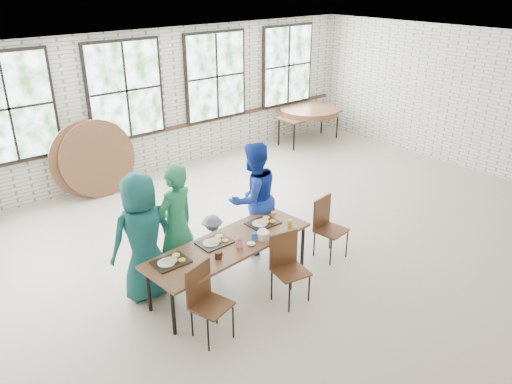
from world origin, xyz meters
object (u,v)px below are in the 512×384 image
Objects in this scene: dining_table at (230,246)px; chair_near_right at (287,261)px; chair_near_left at (205,296)px; storage_table at (309,115)px.

chair_near_right reaches higher than dining_table.
chair_near_left is at bearing -172.54° from chair_near_right.
chair_near_left is 1.00× the size of chair_near_right.
storage_table is at bearing 19.73° from chair_near_left.
chair_near_left and chair_near_right have the same top height.
chair_near_left is at bearing -146.35° from storage_table.
dining_table is at bearing 138.53° from chair_near_right.
chair_near_right is at bearing -18.80° from chair_near_left.
storage_table is (5.02, 4.55, 0.13)m from chair_near_right.
storage_table is (5.50, 3.94, -0.00)m from dining_table.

